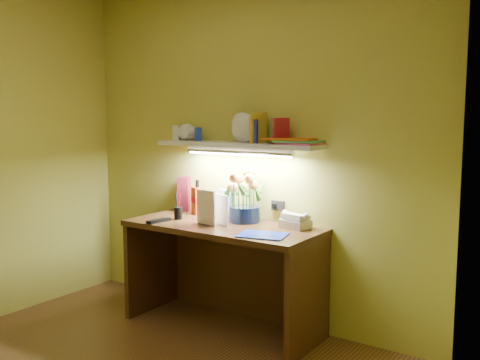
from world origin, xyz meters
name	(u,v)px	position (x,y,z in m)	size (l,w,h in m)	color
desk	(223,276)	(0.00, 1.20, 0.38)	(1.40, 0.60, 0.75)	#35190E
flower_bouquet	(245,195)	(0.08, 1.37, 0.94)	(0.24, 0.24, 0.39)	#0C1733
telephone	(295,220)	(0.48, 1.39, 0.81)	(0.19, 0.14, 0.11)	beige
desk_clock	(303,221)	(0.51, 1.43, 0.79)	(0.08, 0.04, 0.08)	silver
whisky_bottle	(197,197)	(-0.39, 1.40, 0.88)	(0.07, 0.07, 0.27)	#A12E09
whisky_box	(184,194)	(-0.56, 1.45, 0.89)	(0.09, 0.09, 0.27)	#57101A
pen_cup	(178,209)	(-0.38, 1.17, 0.82)	(0.06, 0.06, 0.15)	black
art_card	(225,204)	(-0.11, 1.38, 0.86)	(0.21, 0.04, 0.21)	white
tv_remote	(159,221)	(-0.42, 1.01, 0.76)	(0.05, 0.19, 0.02)	black
blue_folder	(263,235)	(0.42, 1.06, 0.75)	(0.30, 0.22, 0.01)	blue
desk_book_a	(197,206)	(-0.18, 1.14, 0.87)	(0.18, 0.02, 0.25)	silver
desk_book_b	(216,208)	(-0.07, 1.22, 0.86)	(0.16, 0.02, 0.21)	silver
wall_shelf	(238,140)	(0.01, 1.38, 1.33)	(1.30, 0.34, 0.24)	silver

